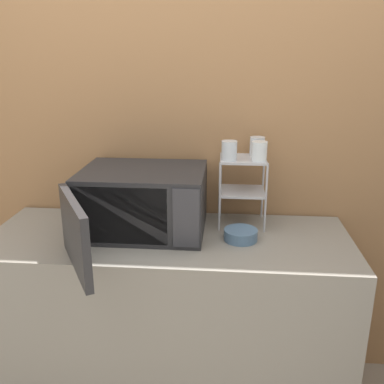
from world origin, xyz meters
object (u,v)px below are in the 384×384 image
Objects in this scene: glass_back_right at (257,146)px; bowl at (241,235)px; dish_rack at (243,177)px; microwave at (141,202)px; glass_front_right at (259,151)px; glass_front_left at (229,151)px.

bowl is (-0.07, -0.26, -0.36)m from glass_back_right.
microwave is at bearing -163.96° from dish_rack.
glass_back_right is at bearing 91.79° from glass_front_right.
dish_rack is at bearing 143.01° from glass_front_right.
dish_rack is at bearing 16.04° from microwave.
microwave is at bearing -171.24° from glass_front_right.
dish_rack reaches higher than microwave.
bowl is at bearing -7.74° from microwave.
bowl is at bearing -105.70° from glass_back_right.
dish_rack is 2.21× the size of bowl.
dish_rack is at bearing 88.19° from bowl.
glass_front_left is at bearing 179.68° from glass_front_right.
microwave is at bearing -168.23° from glass_front_left.
bowl is at bearing -117.30° from glass_front_right.
glass_front_left is at bearing -142.86° from dish_rack.
glass_front_right is (0.07, -0.05, 0.14)m from dish_rack.
glass_back_right reaches higher than bowl.
glass_back_right and glass_front_right have the same top height.
dish_rack is 3.72× the size of glass_front_right.
dish_rack is 0.17m from glass_back_right.
glass_front_left is 1.00× the size of glass_front_right.
dish_rack is 3.72× the size of glass_front_left.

